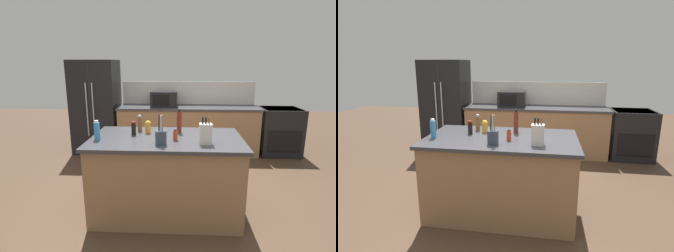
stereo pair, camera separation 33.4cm
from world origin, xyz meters
The scene contains 15 objects.
ground_plane centered at (0.00, 0.00, 0.00)m, with size 14.00×14.00×0.00m, color #473323.
back_counter_run centered at (0.30, 2.20, 0.47)m, with size 2.75×0.66×0.94m.
wall_backsplash centered at (0.30, 2.52, 1.17)m, with size 2.71×0.03×0.46m, color beige.
kitchen_island centered at (0.00, 0.00, 0.47)m, with size 1.74×0.98×0.94m.
refrigerator centered at (-1.55, 2.25, 0.92)m, with size 0.87×0.75×1.83m.
range_oven centered at (2.09, 2.20, 0.47)m, with size 0.76×0.65×0.92m.
microwave centered at (-0.18, 2.20, 1.09)m, with size 0.51×0.39×0.30m.
knife_block centered at (0.42, -0.23, 1.05)m, with size 0.13×0.10×0.29m.
utensil_crock centered at (-0.04, -0.28, 1.02)m, with size 0.12×0.12×0.32m.
pepper_grinder centered at (-0.35, 0.28, 1.04)m, with size 0.05×0.05×0.20m.
dish_soap_bottle centered at (-0.77, -0.13, 1.04)m, with size 0.06×0.06×0.22m.
vinegar_bottle centered at (0.14, 0.22, 1.08)m, with size 0.06×0.06×0.29m.
spice_jar_paprika centered at (0.10, -0.11, 1.00)m, with size 0.05×0.05×0.12m.
soy_sauce_bottle centered at (-0.39, 0.08, 1.02)m, with size 0.06×0.06×0.17m.
honey_jar centered at (-0.24, 0.19, 1.01)m, with size 0.07×0.07×0.15m.
Camera 2 is at (0.50, -2.86, 1.78)m, focal length 28.00 mm.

